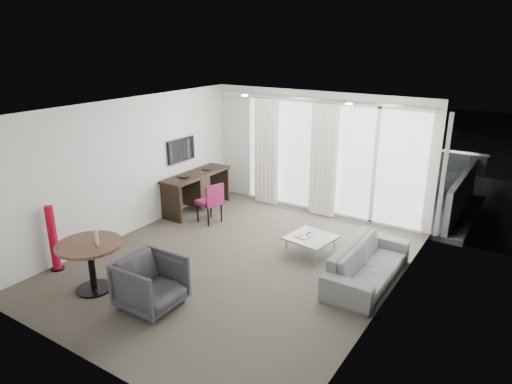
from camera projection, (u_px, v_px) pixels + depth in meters
The scene contains 28 objects.
floor at pixel (237, 262), 7.78m from camera, with size 5.00×6.00×0.00m, color #48433A.
ceiling at pixel (235, 110), 6.94m from camera, with size 5.00×6.00×0.00m, color white.
wall_left at pixel (128, 168), 8.64m from camera, with size 0.00×6.00×2.60m, color silver.
wall_right at pixel (389, 223), 6.08m from camera, with size 0.00×6.00×2.60m, color silver.
wall_front at pixel (77, 264), 4.97m from camera, with size 5.00×0.00×2.60m, color silver.
window_panel at pixel (329, 159), 9.61m from camera, with size 4.00×0.02×2.38m, color white, non-canonical shape.
window_frame at pixel (329, 159), 9.60m from camera, with size 4.10×0.06×2.44m, color white, non-canonical shape.
curtain_left at pixel (267, 152), 10.22m from camera, with size 0.60×0.20×2.38m, color silver, non-canonical shape.
curtain_right at pixel (324, 161), 9.51m from camera, with size 0.60×0.20×2.38m, color silver, non-canonical shape.
curtain_track at pixel (315, 99), 9.23m from camera, with size 4.80×0.04×0.04m, color #B2B2B7, non-canonical shape.
downlight_a at pixel (245, 95), 8.67m from camera, with size 0.12×0.12×0.02m, color #FFE0B2.
downlight_b at pixel (349, 104), 7.60m from camera, with size 0.12×0.12×0.02m, color #FFE0B2.
desk at pixel (197, 192), 10.05m from camera, with size 0.55×1.77×0.83m, color black, non-canonical shape.
tv at pixel (181, 150), 9.75m from camera, with size 0.05×0.80×0.50m, color black, non-canonical shape.
desk_chair at pixel (209, 202), 9.36m from camera, with size 0.46×0.43×0.85m, color maroon, non-canonical shape.
round_table at pixel (92, 267), 6.83m from camera, with size 0.96×0.96×0.77m, color #4B2D1F, non-canonical shape.
menu_card at pixel (98, 248), 6.69m from camera, with size 0.13×0.02×0.24m, color white, non-canonical shape.
red_lamp at pixel (53, 239), 7.38m from camera, with size 0.22×0.22×1.11m, color #A1091E.
tub_armchair at pixel (151, 283), 6.39m from camera, with size 0.80×0.82×0.75m, color #323136.
coffee_table at pixel (310, 245), 8.03m from camera, with size 0.74×0.74×0.33m, color gray, non-canonical shape.
remote at pixel (308, 233), 8.06m from camera, with size 0.05×0.16×0.02m, color black, non-canonical shape.
magazine at pixel (304, 235), 8.00m from camera, with size 0.24×0.31×0.02m, color gray, non-canonical shape.
sofa at pixel (368, 263), 7.13m from camera, with size 1.99×0.78×0.58m, color slate.
terrace_slab at pixel (352, 196), 11.22m from camera, with size 5.60×3.00×0.12m, color #4D4D50.
rattan_chair_a at pixel (395, 181), 10.69m from camera, with size 0.61×0.61×0.90m, color brown, non-canonical shape.
rattan_chair_b at pixel (394, 191), 10.17m from camera, with size 0.54×0.54×0.79m, color brown, non-canonical shape.
rattan_table at pixel (381, 191), 10.62m from camera, with size 0.50×0.50×0.50m, color brown, non-canonical shape.
balustrade at pixel (374, 161), 12.20m from camera, with size 5.50×0.06×1.05m, color #B2B2B7, non-canonical shape.
Camera 1 is at (4.05, -5.68, 3.66)m, focal length 32.00 mm.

